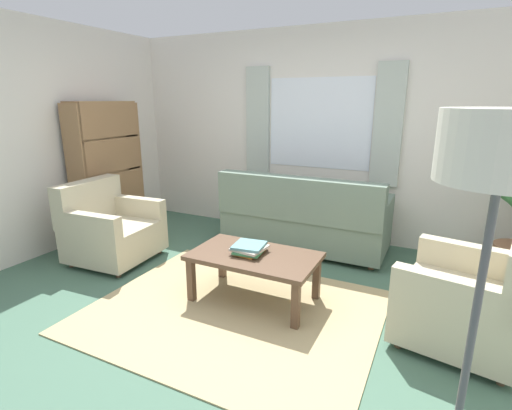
{
  "coord_description": "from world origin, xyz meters",
  "views": [
    {
      "loc": [
        1.45,
        -2.51,
        1.74
      ],
      "look_at": [
        -0.13,
        0.7,
        0.75
      ],
      "focal_mm": 26.92,
      "sensor_mm": 36.0,
      "label": 1
    }
  ],
  "objects_px": {
    "coffee_table": "(254,260)",
    "bookshelf": "(111,169)",
    "book_stack_on_table": "(250,248)",
    "standing_lamp": "(498,180)",
    "couch": "(303,220)",
    "armchair_right": "(472,300)",
    "armchair_left": "(110,229)"
  },
  "relations": [
    {
      "from": "coffee_table",
      "to": "bookshelf",
      "type": "bearing_deg",
      "value": 163.16
    },
    {
      "from": "bookshelf",
      "to": "couch",
      "type": "bearing_deg",
      "value": 104.61
    },
    {
      "from": "coffee_table",
      "to": "book_stack_on_table",
      "type": "xyz_separation_m",
      "value": [
        -0.05,
        0.0,
        0.1
      ]
    },
    {
      "from": "bookshelf",
      "to": "coffee_table",
      "type": "bearing_deg",
      "value": 73.16
    },
    {
      "from": "couch",
      "to": "armchair_right",
      "type": "height_order",
      "value": "couch"
    },
    {
      "from": "couch",
      "to": "armchair_left",
      "type": "xyz_separation_m",
      "value": [
        -1.82,
        -1.24,
        -0.01
      ]
    },
    {
      "from": "armchair_right",
      "to": "bookshelf",
      "type": "bearing_deg",
      "value": -88.43
    },
    {
      "from": "couch",
      "to": "bookshelf",
      "type": "distance_m",
      "value": 2.52
    },
    {
      "from": "book_stack_on_table",
      "to": "standing_lamp",
      "type": "relative_size",
      "value": 0.18
    },
    {
      "from": "couch",
      "to": "bookshelf",
      "type": "height_order",
      "value": "bookshelf"
    },
    {
      "from": "standing_lamp",
      "to": "armchair_right",
      "type": "bearing_deg",
      "value": 85.0
    },
    {
      "from": "coffee_table",
      "to": "book_stack_on_table",
      "type": "bearing_deg",
      "value": 174.66
    },
    {
      "from": "bookshelf",
      "to": "standing_lamp",
      "type": "xyz_separation_m",
      "value": [
        3.97,
        -2.04,
        0.6
      ]
    },
    {
      "from": "armchair_left",
      "to": "coffee_table",
      "type": "relative_size",
      "value": 0.81
    },
    {
      "from": "armchair_right",
      "to": "bookshelf",
      "type": "relative_size",
      "value": 0.56
    },
    {
      "from": "armchair_left",
      "to": "armchair_right",
      "type": "xyz_separation_m",
      "value": [
        3.53,
        0.01,
        0.0
      ]
    },
    {
      "from": "couch",
      "to": "standing_lamp",
      "type": "xyz_separation_m",
      "value": [
        1.58,
        -2.66,
        1.11
      ]
    },
    {
      "from": "bookshelf",
      "to": "standing_lamp",
      "type": "bearing_deg",
      "value": 62.8
    },
    {
      "from": "armchair_right",
      "to": "couch",
      "type": "bearing_deg",
      "value": -115.74
    },
    {
      "from": "armchair_right",
      "to": "standing_lamp",
      "type": "relative_size",
      "value": 0.57
    },
    {
      "from": "coffee_table",
      "to": "armchair_left",
      "type": "bearing_deg",
      "value": 176.5
    },
    {
      "from": "armchair_left",
      "to": "bookshelf",
      "type": "distance_m",
      "value": 0.99
    },
    {
      "from": "armchair_left",
      "to": "couch",
      "type": "bearing_deg",
      "value": -59.4
    },
    {
      "from": "couch",
      "to": "book_stack_on_table",
      "type": "bearing_deg",
      "value": 89.15
    },
    {
      "from": "couch",
      "to": "bookshelf",
      "type": "bearing_deg",
      "value": 14.61
    },
    {
      "from": "coffee_table",
      "to": "book_stack_on_table",
      "type": "height_order",
      "value": "book_stack_on_table"
    },
    {
      "from": "armchair_left",
      "to": "book_stack_on_table",
      "type": "xyz_separation_m",
      "value": [
        1.8,
        -0.11,
        0.13
      ]
    },
    {
      "from": "couch",
      "to": "standing_lamp",
      "type": "relative_size",
      "value": 1.11
    },
    {
      "from": "standing_lamp",
      "to": "couch",
      "type": "bearing_deg",
      "value": 120.76
    },
    {
      "from": "coffee_table",
      "to": "couch",
      "type": "bearing_deg",
      "value": 91.18
    },
    {
      "from": "couch",
      "to": "standing_lamp",
      "type": "height_order",
      "value": "standing_lamp"
    },
    {
      "from": "bookshelf",
      "to": "book_stack_on_table",
      "type": "bearing_deg",
      "value": 72.94
    }
  ]
}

